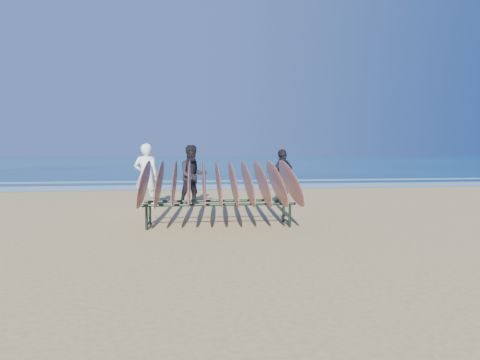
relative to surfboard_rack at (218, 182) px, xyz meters
The scene contains 8 objects.
ground 1.13m from the surfboard_rack, 34.24° to the right, with size 120.00×120.00×0.00m, color tan.
ocean 54.66m from the surfboard_rack, 89.45° to the left, with size 160.00×160.00×0.00m, color navy.
foam_near 9.70m from the surfboard_rack, 86.90° to the left, with size 160.00×160.00×0.00m, color white.
foam_far 13.19m from the surfboard_rack, 87.73° to the left, with size 160.00×160.00×0.00m, color white.
surfboard_rack is the anchor object (origin of this frame).
person_white 3.60m from the surfboard_rack, 119.50° to the left, with size 0.66×0.43×1.81m, color white.
person_dark_a 3.44m from the surfboard_rack, 97.74° to the left, with size 0.86×0.67×1.76m, color black.
person_dark_b 3.99m from the surfboard_rack, 56.63° to the left, with size 0.97×0.40×1.65m, color black.
Camera 1 is at (-1.28, -8.69, 1.62)m, focal length 32.00 mm.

